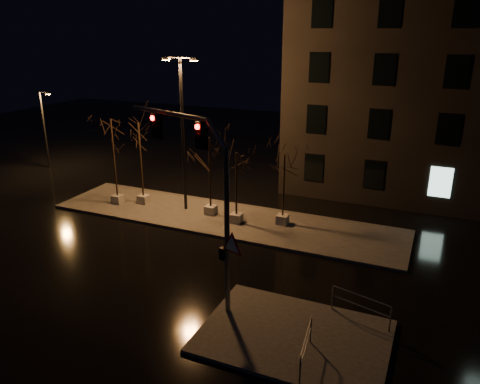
% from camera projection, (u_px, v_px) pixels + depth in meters
% --- Properties ---
extents(ground, '(90.00, 90.00, 0.00)m').
position_uv_depth(ground, '(172.00, 261.00, 23.64)').
color(ground, black).
rests_on(ground, ground).
extents(median, '(22.00, 5.00, 0.15)m').
position_uv_depth(median, '(223.00, 218.00, 28.81)').
color(median, '#413F3A').
rests_on(median, ground).
extents(sidewalk_corner, '(7.00, 5.00, 0.15)m').
position_uv_depth(sidewalk_corner, '(294.00, 336.00, 17.76)').
color(sidewalk_corner, '#413F3A').
rests_on(sidewalk_corner, ground).
extents(tree_0, '(1.80, 1.80, 5.77)m').
position_uv_depth(tree_0, '(112.00, 138.00, 29.72)').
color(tree_0, '#A4A299').
rests_on(tree_0, median).
extents(tree_1, '(1.80, 1.80, 5.53)m').
position_uv_depth(tree_1, '(139.00, 141.00, 29.77)').
color(tree_1, '#A4A299').
rests_on(tree_1, median).
extents(tree_2, '(1.80, 1.80, 5.02)m').
position_uv_depth(tree_2, '(210.00, 155.00, 28.03)').
color(tree_2, '#A4A299').
rests_on(tree_2, median).
extents(tree_3, '(1.80, 1.80, 4.42)m').
position_uv_depth(tree_3, '(236.00, 169.00, 26.95)').
color(tree_3, '#A4A299').
rests_on(tree_3, median).
extents(tree_4, '(1.80, 1.80, 4.35)m').
position_uv_depth(tree_4, '(284.00, 171.00, 26.76)').
color(tree_4, '#A4A299').
rests_on(tree_4, median).
extents(traffic_signal_mast, '(6.10, 2.19, 7.84)m').
position_uv_depth(traffic_signal_mast, '(203.00, 185.00, 18.40)').
color(traffic_signal_mast, slate).
rests_on(traffic_signal_mast, sidewalk_corner).
extents(streetlight_main, '(2.36, 0.29, 9.46)m').
position_uv_depth(streetlight_main, '(183.00, 125.00, 28.36)').
color(streetlight_main, black).
rests_on(streetlight_main, median).
extents(streetlight_far, '(1.25, 0.24, 6.36)m').
position_uv_depth(streetlight_far, '(45.00, 127.00, 38.57)').
color(streetlight_far, black).
rests_on(streetlight_far, ground).
extents(guard_rail_a, '(2.44, 0.72, 1.09)m').
position_uv_depth(guard_rail_a, '(361.00, 304.00, 18.44)').
color(guard_rail_a, slate).
rests_on(guard_rail_a, sidewalk_corner).
extents(guard_rail_b, '(0.31, 2.26, 1.08)m').
position_uv_depth(guard_rail_b, '(306.00, 345.00, 16.09)').
color(guard_rail_b, slate).
rests_on(guard_rail_b, sidewalk_corner).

